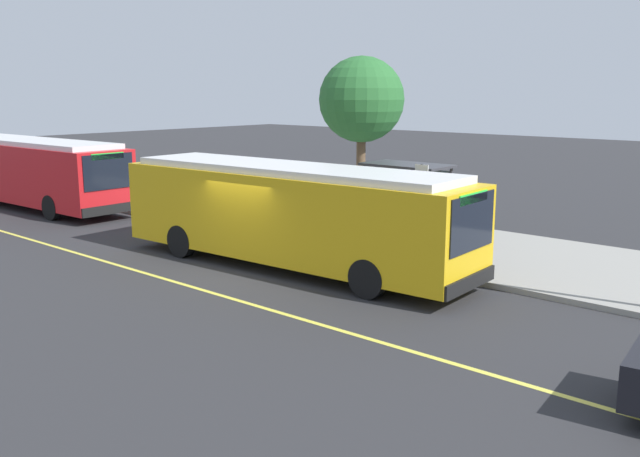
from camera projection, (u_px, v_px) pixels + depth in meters
ground_plane at (248, 269)px, 19.80m from camera, size 120.00×120.00×0.00m
sidewalk_curb at (374, 234)px, 24.20m from camera, size 44.00×6.40×0.15m
lane_stripe_center at (186, 285)px, 18.18m from camera, size 36.00×0.14×0.01m
transit_bus_main at (290, 212)px, 19.75m from camera, size 11.50×3.16×2.95m
transit_bus_second at (30, 170)px, 30.10m from camera, size 12.03×2.95×2.95m
bus_shelter at (405, 184)px, 23.30m from camera, size 2.90×1.60×2.48m
waiting_bench at (417, 223)px, 23.31m from camera, size 1.60×0.48×0.95m
route_sign_post at (421, 198)px, 20.07m from camera, size 0.44×0.08×2.80m
pedestrian_commuter at (309, 210)px, 22.97m from camera, size 0.24×0.40×1.69m
street_tree_near_shelter at (362, 100)px, 26.89m from camera, size 3.33×3.33×6.18m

